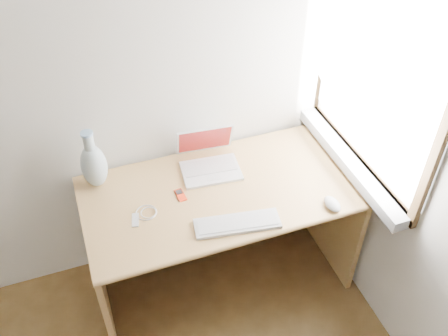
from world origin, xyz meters
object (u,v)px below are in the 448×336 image
object	(u,v)px
laptop	(208,160)
vase	(94,164)
desk	(216,208)
external_keyboard	(237,223)

from	to	relation	value
laptop	vase	xyz separation A→B (m)	(-0.57, 0.07, 0.09)
laptop	vase	distance (m)	0.58
desk	laptop	size ratio (longest dim) A/B	4.33
laptop	external_keyboard	size ratio (longest dim) A/B	0.77
desk	external_keyboard	bearing A→B (deg)	-90.81
external_keyboard	laptop	bearing A→B (deg)	98.83
vase	desk	bearing A→B (deg)	-16.40
external_keyboard	vase	xyz separation A→B (m)	(-0.56, 0.50, 0.12)
desk	vase	xyz separation A→B (m)	(-0.57, 0.17, 0.34)
desk	vase	bearing A→B (deg)	163.60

